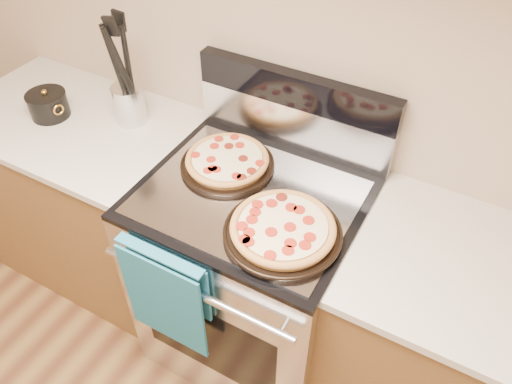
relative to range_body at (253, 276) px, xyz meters
The scene contains 16 objects.
wall_back 0.97m from the range_body, 90.00° to the left, with size 4.00×4.00×0.00m, color tan.
range_body is the anchor object (origin of this frame).
oven_window 0.34m from the range_body, 90.00° to the right, with size 0.56×0.01×0.40m, color black.
cooktop 0.46m from the range_body, ahead, with size 0.76×0.68×0.02m, color black.
backsplash_lower 0.64m from the range_body, 90.00° to the left, with size 0.76×0.06×0.18m, color silver.
backsplash_upper 0.77m from the range_body, 90.00° to the left, with size 0.76×0.06×0.12m, color black.
oven_handle 0.51m from the range_body, 90.00° to the right, with size 0.03×0.03×0.70m, color silver.
dish_towel 0.47m from the range_body, 107.74° to the right, with size 0.32×0.05×0.42m, color teal, non-canonical shape.
foil_sheet 0.47m from the range_body, 90.00° to the right, with size 0.70×0.55×0.01m, color gray.
cabinet_left 0.88m from the range_body, behind, with size 1.00×0.62×0.88m, color brown.
countertop_left 0.99m from the range_body, behind, with size 1.02×0.64×0.03m, color #BDB6AA.
cabinet_right 0.88m from the range_body, ahead, with size 1.00×0.62×0.88m, color brown.
pepperoni_pizza_back 0.52m from the range_body, 154.06° to the left, with size 0.33×0.33×0.04m, color #A86D33, non-canonical shape.
pepperoni_pizza_front 0.55m from the range_body, 35.84° to the right, with size 0.37×0.37×0.05m, color #A86D33, non-canonical shape.
utensil_crock 0.85m from the range_body, 167.33° to the left, with size 0.12×0.12×0.16m, color silver.
saucepan 1.09m from the range_body, behind, with size 0.16×0.16×0.09m, color black.
Camera 1 is at (0.61, 0.57, 2.09)m, focal length 35.00 mm.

